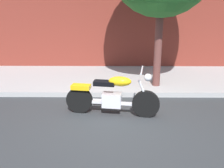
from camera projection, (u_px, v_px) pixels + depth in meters
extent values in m
plane|color=#303335|center=(113.00, 121.00, 5.66)|extent=(60.00, 60.00, 0.00)
cube|color=#A5A5A5|center=(113.00, 79.00, 8.56)|extent=(25.00, 3.12, 0.14)
cylinder|color=black|center=(146.00, 104.00, 5.80)|extent=(0.64, 0.22, 0.62)
cylinder|color=black|center=(79.00, 100.00, 6.03)|extent=(0.64, 0.22, 0.62)
cube|color=silver|center=(112.00, 100.00, 5.90)|extent=(0.48, 0.34, 0.32)
cube|color=silver|center=(112.00, 103.00, 5.92)|extent=(1.40, 0.29, 0.06)
ellipsoid|color=yellow|center=(120.00, 81.00, 5.73)|extent=(0.55, 0.34, 0.22)
cube|color=black|center=(104.00, 83.00, 5.81)|extent=(0.51, 0.31, 0.10)
cube|color=yellow|center=(81.00, 87.00, 5.93)|extent=(0.47, 0.30, 0.10)
cylinder|color=silver|center=(144.00, 92.00, 5.72)|extent=(0.28, 0.09, 0.58)
cylinder|color=silver|center=(142.00, 70.00, 5.57)|extent=(0.14, 0.70, 0.04)
sphere|color=silver|center=(148.00, 77.00, 5.60)|extent=(0.17, 0.17, 0.17)
cylinder|color=silver|center=(103.00, 101.00, 6.12)|extent=(0.80, 0.21, 0.09)
cylinder|color=brown|center=(158.00, 44.00, 7.31)|extent=(0.22, 0.22, 2.75)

